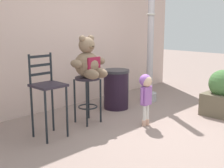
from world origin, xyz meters
name	(u,v)px	position (x,y,z in m)	size (l,w,h in m)	color
ground_plane	(152,128)	(0.00, 0.00, 0.00)	(24.00, 24.00, 0.00)	gray
building_wall	(66,21)	(0.00, 2.17, 1.68)	(6.44, 0.30, 3.36)	beige
bar_stool_with_teddy	(87,90)	(-0.52, 0.96, 0.56)	(0.41, 0.41, 0.78)	#27202B
teddy_bear	(88,62)	(-0.52, 0.93, 1.03)	(0.64, 0.57, 0.68)	#806850
child_walking	(146,89)	(0.04, 0.18, 0.62)	(0.27, 0.21, 0.85)	#D7A78F
trash_bin	(116,89)	(0.43, 1.20, 0.39)	(0.51, 0.51, 0.77)	black
lamppost	(150,41)	(1.32, 1.07, 1.28)	(0.32, 0.32, 3.16)	#A4A2A6
bar_chair_empty	(47,90)	(-1.33, 0.90, 0.71)	(0.42, 0.42, 1.22)	#27202B
planter_with_shrub	(222,94)	(1.45, -0.47, 0.38)	(0.58, 0.58, 0.83)	brown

